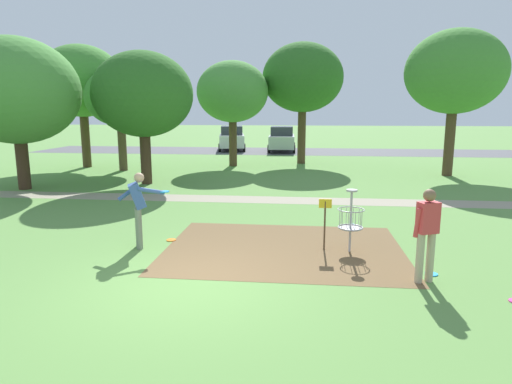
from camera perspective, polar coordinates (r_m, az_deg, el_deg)
ground_plane at (r=8.13m, az=-8.53°, el=-11.73°), size 160.00×160.00×0.00m
dirt_tee_pad at (r=9.99m, az=3.61°, el=-7.30°), size 5.27×4.03×0.01m
disc_golf_basket at (r=9.78m, az=11.81°, el=-3.33°), size 0.98×0.58×1.39m
player_foreground_watching at (r=10.14m, az=-14.98°, el=-1.64°), size 1.17×0.48×1.71m
player_throwing at (r=8.41m, az=21.26°, el=-4.63°), size 0.50×0.45×1.71m
frisbee_near_basket at (r=12.17m, az=12.34°, el=-4.21°), size 0.24×0.24×0.02m
frisbee_mid_grass at (r=10.77m, az=-10.92°, el=-6.11°), size 0.22×0.22×0.02m
frisbee_far_left at (r=9.11m, az=21.75°, el=-9.83°), size 0.24×0.24×0.02m
tree_near_left at (r=25.64m, az=6.07°, el=14.47°), size 4.53×4.53×6.77m
tree_near_right at (r=18.90m, az=-14.43°, el=12.10°), size 4.07×4.07×5.42m
tree_mid_left at (r=22.55m, az=24.37°, el=13.93°), size 4.44×4.44×6.65m
tree_mid_center at (r=19.31m, az=-28.67°, el=11.39°), size 4.70×4.70×5.77m
tree_mid_right at (r=25.51m, az=-21.66°, el=13.16°), size 4.38×4.38×6.41m
tree_far_left at (r=23.42m, az=-17.24°, el=11.60°), size 3.40×3.40×5.13m
tree_far_center at (r=24.33m, az=-3.06°, el=12.78°), size 3.85×3.85×5.66m
parking_lot_strip at (r=33.15m, az=2.69°, el=5.31°), size 36.00×6.00×0.01m
parked_car_leftmost at (r=33.92m, az=-3.15°, el=6.98°), size 2.48×4.44×1.84m
parked_car_center_left at (r=32.87m, az=3.36°, el=6.86°), size 2.08×4.25×1.84m
gravel_path at (r=15.31m, az=-1.39°, el=-0.95°), size 40.00×1.21×0.00m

